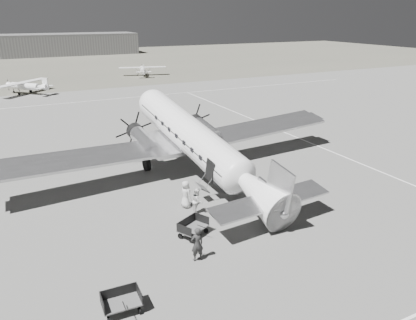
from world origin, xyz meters
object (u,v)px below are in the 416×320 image
object	(u,v)px
baggage_cart_near	(193,228)
ground_crew	(197,244)
dc3_airliner	(197,143)
light_plane_left	(25,87)
light_plane_right	(143,71)
passenger	(186,194)
ramp_agent	(197,201)
baggage_cart_far	(122,303)
hangar_main	(70,44)

from	to	relation	value
baggage_cart_near	ground_crew	world-z (taller)	ground_crew
baggage_cart_near	dc3_airliner	bearing A→B (deg)	35.95
light_plane_left	ground_crew	bearing A→B (deg)	-129.26
light_plane_right	passenger	bearing A→B (deg)	-90.89
baggage_cart_near	ramp_agent	distance (m)	2.98
ramp_agent	passenger	xyz separation A→B (m)	(-0.34, 1.15, 0.07)
light_plane_right	ground_crew	xyz separation A→B (m)	(-18.65, -68.33, -0.07)
light_plane_right	ramp_agent	world-z (taller)	light_plane_right
ramp_agent	ground_crew	bearing A→B (deg)	-171.26
baggage_cart_far	passenger	distance (m)	10.72
hangar_main	baggage_cart_near	bearing A→B (deg)	-95.31
light_plane_left	light_plane_right	size ratio (longest dim) A/B	1.08
hangar_main	baggage_cart_near	size ratio (longest dim) A/B	22.48
hangar_main	dc3_airliner	world-z (taller)	hangar_main
hangar_main	ground_crew	xyz separation A→B (m)	(-12.32, -125.85, -2.33)
passenger	light_plane_left	bearing A→B (deg)	-7.25
dc3_airliner	ramp_agent	bearing A→B (deg)	-119.73
light_plane_right	ground_crew	distance (m)	70.83
hangar_main	baggage_cart_near	distance (m)	124.00
ground_crew	dc3_airliner	bearing A→B (deg)	-114.71
light_plane_right	baggage_cart_far	size ratio (longest dim) A/B	5.63
hangar_main	dc3_airliner	distance (m)	115.53
hangar_main	light_plane_left	bearing A→B (deg)	-104.21
dc3_airliner	ramp_agent	distance (m)	6.46
light_plane_left	ramp_agent	xyz separation A→B (m)	(7.60, -51.37, -0.24)
dc3_airliner	light_plane_left	size ratio (longest dim) A/B	2.84
baggage_cart_near	light_plane_left	bearing A→B (deg)	68.64
light_plane_left	baggage_cart_near	bearing A→B (deg)	-128.14
dc3_airliner	passenger	world-z (taller)	dc3_airliner
light_plane_left	baggage_cart_near	distance (m)	54.30
dc3_airliner	baggage_cart_far	xyz separation A→B (m)	(-9.57, -12.78, -2.43)
ramp_agent	baggage_cart_far	bearing A→B (deg)	169.38
hangar_main	ramp_agent	xyz separation A→B (m)	(-10.00, -120.87, -2.41)
ground_crew	ramp_agent	world-z (taller)	ground_crew
light_plane_left	ground_crew	xyz separation A→B (m)	(5.28, -56.35, -0.16)
light_plane_left	ramp_agent	world-z (taller)	light_plane_left
light_plane_right	ramp_agent	size ratio (longest dim) A/B	5.66
baggage_cart_far	passenger	xyz separation A→B (m)	(6.69, 8.36, 0.45)
light_plane_left	hangar_main	bearing A→B (deg)	31.17
hangar_main	light_plane_left	distance (m)	71.72
baggage_cart_near	passenger	xyz separation A→B (m)	(1.13, 3.72, 0.43)
light_plane_right	ground_crew	size ratio (longest dim) A/B	5.18
hangar_main	light_plane_left	size ratio (longest dim) A/B	3.86
baggage_cart_far	baggage_cart_near	bearing A→B (deg)	41.44
hangar_main	dc3_airliner	bearing A→B (deg)	-93.70
hangar_main	ground_crew	distance (m)	126.47
passenger	hangar_main	bearing A→B (deg)	-20.41
light_plane_right	baggage_cart_far	world-z (taller)	light_plane_right
baggage_cart_far	ground_crew	distance (m)	5.24
dc3_airliner	passenger	xyz separation A→B (m)	(-2.88, -4.43, -1.98)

